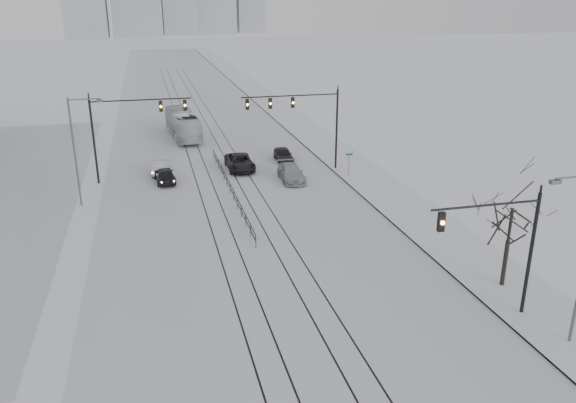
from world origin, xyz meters
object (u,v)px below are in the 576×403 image
(traffic_mast_near, at_px, (506,240))
(sedan_nb_far, at_px, (283,155))
(sedan_sb_outer, at_px, (161,167))
(sedan_sb_inner, at_px, (165,175))
(sedan_nb_right, at_px, (291,173))
(sedan_nb_front, at_px, (240,162))
(box_truck, at_px, (183,124))
(bare_tree, at_px, (511,217))

(traffic_mast_near, xyz_separation_m, sedan_nb_far, (-3.68, 33.29, -3.86))
(traffic_mast_near, xyz_separation_m, sedan_sb_outer, (-16.48, 31.75, -3.86))
(sedan_sb_inner, xyz_separation_m, sedan_nb_right, (11.66, -2.26, 0.01))
(sedan_nb_right, bearing_deg, sedan_sb_inner, 171.33)
(sedan_sb_outer, xyz_separation_m, sedan_nb_front, (7.78, -0.54, 0.06))
(sedan_sb_outer, xyz_separation_m, box_truck, (3.25, 15.20, 0.95))
(sedan_nb_front, bearing_deg, box_truck, 105.85)
(sedan_sb_inner, xyz_separation_m, sedan_sb_outer, (-0.26, 3.03, -0.03))
(sedan_nb_far, relative_size, box_truck, 0.35)
(sedan_nb_right, height_order, box_truck, box_truck)
(bare_tree, xyz_separation_m, sedan_nb_right, (-6.98, 23.46, -3.75))
(traffic_mast_near, bearing_deg, sedan_nb_far, 96.31)
(sedan_nb_front, height_order, box_truck, box_truck)
(sedan_sb_outer, bearing_deg, sedan_nb_far, -164.60)
(sedan_sb_inner, height_order, sedan_sb_outer, sedan_sb_inner)
(sedan_sb_inner, xyz_separation_m, sedan_nb_far, (12.55, 4.57, -0.02))
(sedan_nb_right, bearing_deg, sedan_nb_far, 84.88)
(traffic_mast_near, relative_size, sedan_nb_right, 1.38)
(sedan_nb_front, relative_size, box_truck, 0.46)
(sedan_sb_outer, xyz_separation_m, sedan_nb_right, (11.91, -5.29, 0.04))
(sedan_nb_far, bearing_deg, traffic_mast_near, -81.39)
(sedan_sb_inner, xyz_separation_m, sedan_nb_front, (7.52, 2.49, 0.03))
(sedan_sb_inner, relative_size, box_truck, 0.36)
(sedan_nb_front, xyz_separation_m, sedan_nb_right, (4.13, -4.75, -0.02))
(traffic_mast_near, bearing_deg, sedan_sb_outer, 117.43)
(sedan_sb_outer, bearing_deg, box_truck, -93.54)
(bare_tree, distance_m, sedan_nb_right, 24.76)
(sedan_sb_inner, distance_m, sedan_nb_front, 7.92)
(bare_tree, distance_m, box_truck, 46.74)
(sedan_sb_outer, distance_m, sedan_nb_far, 12.89)
(sedan_sb_inner, bearing_deg, sedan_nb_front, -166.77)
(box_truck, bearing_deg, sedan_sb_outer, 72.77)
(sedan_sb_inner, distance_m, sedan_nb_right, 11.87)
(sedan_nb_right, bearing_deg, bare_tree, -71.12)
(bare_tree, distance_m, sedan_nb_far, 31.13)
(traffic_mast_near, distance_m, sedan_nb_right, 27.12)
(sedan_nb_front, bearing_deg, sedan_sb_outer, 175.84)
(bare_tree, bearing_deg, sedan_nb_right, 106.58)
(sedan_nb_right, height_order, sedan_nb_far, sedan_nb_right)
(sedan_sb_inner, bearing_deg, sedan_nb_right, 163.93)
(sedan_nb_front, height_order, sedan_nb_far, sedan_nb_front)
(bare_tree, bearing_deg, traffic_mast_near, -128.76)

